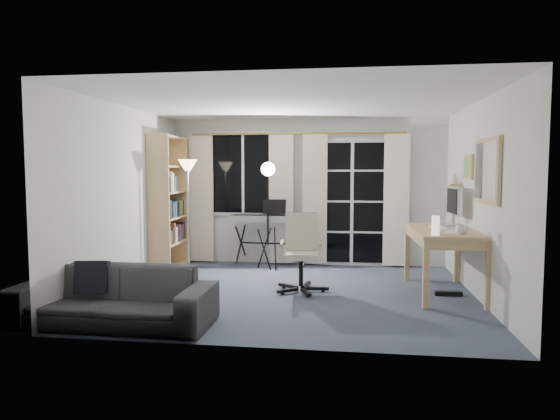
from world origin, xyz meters
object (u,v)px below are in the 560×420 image
at_px(bookshelf, 166,206).
at_px(mug, 461,228).
at_px(keyboard_piano, 273,219).
at_px(studio_light, 268,182).
at_px(torchiere_lamp, 188,183).
at_px(desk, 444,237).
at_px(office_chair, 301,245).
at_px(sofa, 113,287).
at_px(monitor, 453,202).

relative_size(bookshelf, mug, 15.55).
bearing_deg(keyboard_piano, bookshelf, -161.74).
bearing_deg(studio_light, torchiere_lamp, -164.21).
height_order(keyboard_piano, studio_light, studio_light).
height_order(desk, mug, mug).
height_order(office_chair, sofa, office_chair).
relative_size(studio_light, monitor, 2.91).
distance_m(torchiere_lamp, monitor, 3.72).
bearing_deg(monitor, mug, -97.20).
bearing_deg(studio_light, monitor, -27.95).
distance_m(bookshelf, monitor, 4.24).
xyz_separation_m(bookshelf, desk, (4.01, -1.02, -0.27)).
xyz_separation_m(torchiere_lamp, studio_light, (1.09, 0.58, 0.00)).
bearing_deg(office_chair, keyboard_piano, 106.87).
relative_size(monitor, sofa, 0.30).
height_order(office_chair, desk, office_chair).
height_order(studio_light, office_chair, studio_light).
relative_size(studio_light, sofa, 0.86).
height_order(keyboard_piano, mug, keyboard_piano).
height_order(monitor, sofa, monitor).
relative_size(bookshelf, torchiere_lamp, 1.22).
bearing_deg(office_chair, sofa, -139.54).
bearing_deg(desk, office_chair, 179.28).
bearing_deg(office_chair, studio_light, 113.05).
relative_size(keyboard_piano, mug, 10.44).
relative_size(keyboard_piano, desk, 0.91).
bearing_deg(torchiere_lamp, office_chair, -19.65).
relative_size(bookshelf, office_chair, 2.09).
relative_size(studio_light, desk, 1.11).
relative_size(keyboard_piano, office_chair, 1.40).
bearing_deg(sofa, mug, 19.85).
xyz_separation_m(studio_light, desk, (2.42, -1.18, -0.66)).
distance_m(torchiere_lamp, desk, 3.62).
bearing_deg(bookshelf, sofa, -81.90).
bearing_deg(monitor, desk, -114.98).
height_order(monitor, mug, monitor).
xyz_separation_m(torchiere_lamp, office_chair, (1.71, -0.61, -0.79)).
height_order(torchiere_lamp, mug, torchiere_lamp).
relative_size(bookshelf, desk, 1.35).
bearing_deg(mug, office_chair, 165.84).
xyz_separation_m(bookshelf, office_chair, (2.21, -1.04, -0.40)).
height_order(desk, monitor, monitor).
xyz_separation_m(studio_light, monitor, (2.62, -0.73, -0.25)).
bearing_deg(torchiere_lamp, sofa, -90.51).
height_order(studio_light, monitor, studio_light).
xyz_separation_m(bookshelf, monitor, (4.20, -0.57, 0.14)).
bearing_deg(torchiere_lamp, studio_light, 28.25).
height_order(bookshelf, mug, bookshelf).
distance_m(desk, mug, 0.54).
bearing_deg(bookshelf, mug, -21.92).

